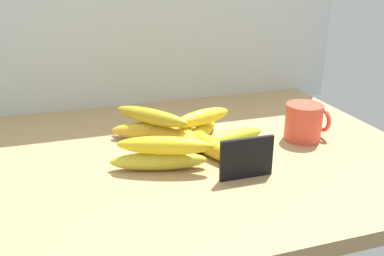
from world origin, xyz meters
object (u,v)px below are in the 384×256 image
at_px(chalkboard_sign, 246,160).
at_px(banana_6, 184,134).
at_px(banana_9, 151,116).
at_px(banana_8, 202,117).
at_px(coffee_mug, 304,122).
at_px(banana_0, 168,135).
at_px(banana_2, 229,139).
at_px(banana_1, 159,161).
at_px(banana_5, 212,147).
at_px(banana_3, 200,134).
at_px(banana_4, 154,131).
at_px(banana_7, 165,145).

relative_size(chalkboard_sign, banana_6, 0.53).
bearing_deg(banana_9, banana_8, -14.87).
bearing_deg(coffee_mug, banana_0, 166.79).
height_order(banana_2, banana_6, banana_6).
distance_m(coffee_mug, banana_1, 0.37).
xyz_separation_m(banana_5, banana_6, (-0.04, 0.09, 0.00)).
bearing_deg(banana_5, banana_6, 112.93).
xyz_separation_m(coffee_mug, banana_2, (-0.19, 0.01, -0.02)).
bearing_deg(banana_5, banana_2, 30.09).
distance_m(coffee_mug, banana_2, 0.19).
distance_m(banana_3, banana_4, 0.11).
relative_size(coffee_mug, banana_6, 0.49).
bearing_deg(banana_8, banana_3, -132.34).
relative_size(banana_2, banana_7, 0.98).
relative_size(banana_5, banana_6, 0.81).
bearing_deg(banana_4, banana_9, -141.88).
height_order(coffee_mug, banana_3, coffee_mug).
distance_m(coffee_mug, banana_3, 0.25).
bearing_deg(banana_0, banana_3, -9.13).
relative_size(banana_0, banana_7, 1.01).
height_order(banana_0, banana_2, same).
distance_m(banana_1, banana_6, 0.15).
xyz_separation_m(banana_4, banana_6, (0.06, -0.04, 0.00)).
relative_size(coffee_mug, banana_4, 0.51).
height_order(banana_0, banana_8, banana_8).
bearing_deg(banana_6, banana_7, -121.47).
height_order(banana_1, banana_3, same).
bearing_deg(banana_6, banana_3, -4.07).
height_order(chalkboard_sign, coffee_mug, coffee_mug).
bearing_deg(banana_2, banana_5, -149.91).
bearing_deg(banana_5, chalkboard_sign, -75.36).
relative_size(banana_5, banana_8, 1.06).
bearing_deg(banana_3, banana_2, -45.89).
relative_size(coffee_mug, banana_5, 0.61).
distance_m(banana_2, banana_5, 0.06).
height_order(coffee_mug, banana_1, coffee_mug).
relative_size(coffee_mug, banana_2, 0.53).
bearing_deg(banana_0, banana_1, -112.97).
bearing_deg(banana_5, banana_3, 89.00).
bearing_deg(banana_5, banana_8, 83.58).
bearing_deg(chalkboard_sign, banana_8, 95.30).
bearing_deg(banana_9, banana_5, -49.44).
distance_m(banana_0, banana_5, 0.12).
distance_m(banana_7, banana_8, 0.18).
bearing_deg(banana_6, banana_2, -31.94).
height_order(banana_2, banana_9, banana_9).
bearing_deg(banana_2, coffee_mug, -2.71).
bearing_deg(banana_8, banana_0, 178.68).
bearing_deg(chalkboard_sign, banana_0, 116.00).
distance_m(banana_5, banana_8, 0.10).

